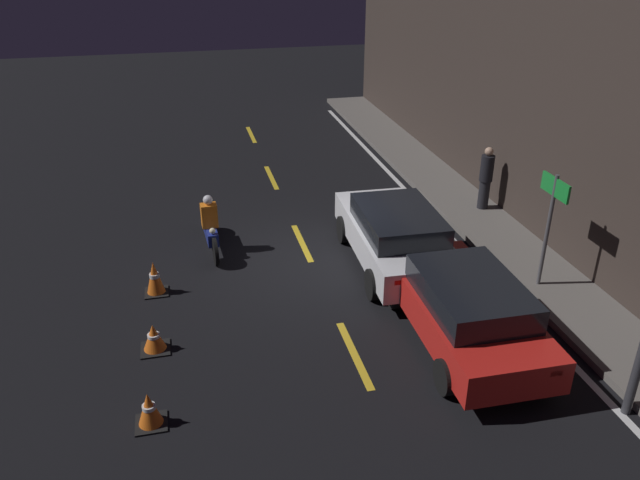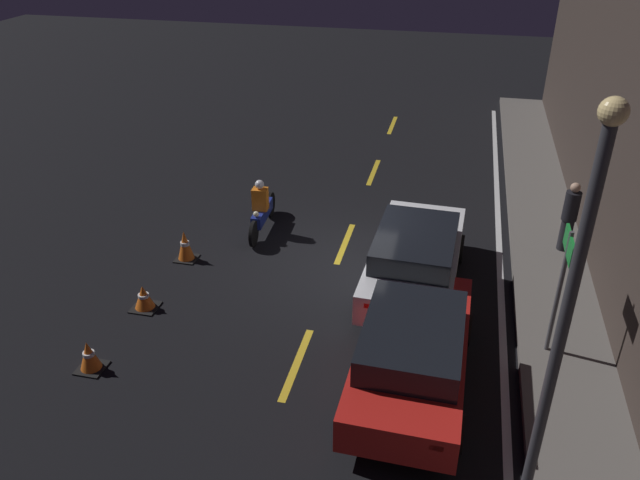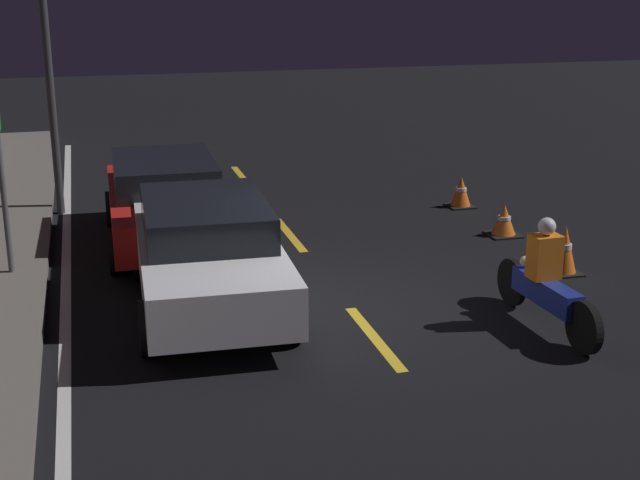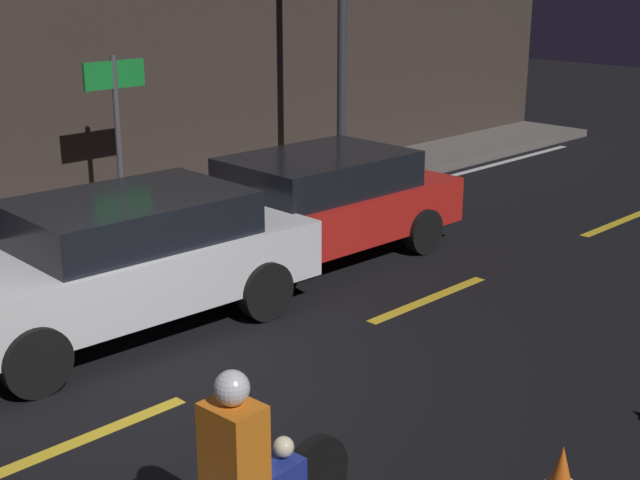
# 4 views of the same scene
# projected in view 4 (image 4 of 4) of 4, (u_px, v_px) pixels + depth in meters

# --- Properties ---
(ground_plane) EXTENTS (56.00, 56.00, 0.00)m
(ground_plane) POSITION_uv_depth(u_px,v_px,m) (181.00, 400.00, 7.85)
(ground_plane) COLOR black
(lane_dash_c) EXTENTS (2.00, 0.14, 0.01)m
(lane_dash_c) POSITION_uv_depth(u_px,v_px,m) (80.00, 440.00, 7.17)
(lane_dash_c) COLOR gold
(lane_dash_c) RESTS_ON ground
(lane_dash_d) EXTENTS (2.00, 0.14, 0.01)m
(lane_dash_d) POSITION_uv_depth(u_px,v_px,m) (429.00, 299.00, 10.21)
(lane_dash_d) COLOR gold
(lane_dash_d) RESTS_ON ground
(lane_dash_e) EXTENTS (2.00, 0.14, 0.01)m
(lane_dash_e) POSITION_uv_depth(u_px,v_px,m) (618.00, 222.00, 13.24)
(lane_dash_e) COLOR gold
(lane_dash_e) RESTS_ON ground
(sedan_white) EXTENTS (4.28, 2.00, 1.40)m
(sedan_white) POSITION_uv_depth(u_px,v_px,m) (119.00, 259.00, 9.20)
(sedan_white) COLOR silver
(sedan_white) RESTS_ON ground
(taxi_red) EXTENTS (4.25, 1.95, 1.36)m
(taxi_red) POSITION_uv_depth(u_px,v_px,m) (310.00, 205.00, 11.39)
(taxi_red) COLOR red
(taxi_red) RESTS_ON ground
(shop_sign) EXTENTS (0.90, 0.08, 2.40)m
(shop_sign) POSITION_uv_depth(u_px,v_px,m) (116.00, 110.00, 11.76)
(shop_sign) COLOR #4C4C51
(shop_sign) RESTS_ON raised_curb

